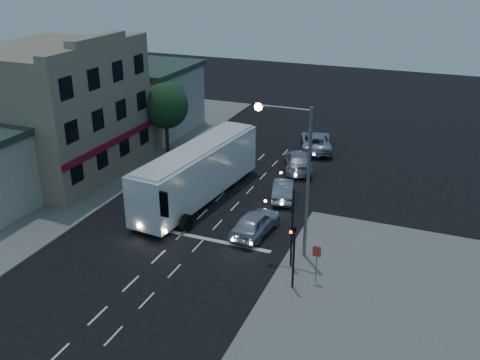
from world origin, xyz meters
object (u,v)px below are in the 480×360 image
at_px(tour_bus, 198,171).
at_px(street_tree, 165,104).
at_px(streetlight, 297,165).
at_px(traffic_signal_main, 292,230).
at_px(car_sedan_b, 298,161).
at_px(car_sedan_c, 316,141).
at_px(car_suv, 255,223).
at_px(regulatory_sign, 317,258).
at_px(traffic_signal_side, 294,250).
at_px(car_sedan_a, 283,190).

distance_m(tour_bus, street_tree, 10.69).
bearing_deg(tour_bus, streetlight, -24.17).
bearing_deg(traffic_signal_main, car_sedan_b, 104.53).
xyz_separation_m(tour_bus, traffic_signal_main, (8.92, -6.41, 0.23)).
bearing_deg(car_sedan_c, car_suv, 74.71).
bearing_deg(streetlight, street_tree, 140.49).
distance_m(tour_bus, regulatory_sign, 12.97).
bearing_deg(traffic_signal_side, car_sedan_b, 105.13).
distance_m(car_suv, car_sedan_b, 11.70).
height_order(traffic_signal_side, streetlight, streetlight).
height_order(car_sedan_a, traffic_signal_side, traffic_signal_side).
bearing_deg(traffic_signal_side, car_sedan_a, 110.11).
bearing_deg(regulatory_sign, car_suv, 140.92).
distance_m(car_sedan_c, traffic_signal_main, 20.28).
bearing_deg(tour_bus, regulatory_sign, -29.21).
xyz_separation_m(car_sedan_b, regulatory_sign, (5.51, -15.72, 0.84)).
relative_size(car_sedan_b, car_sedan_c, 0.91).
height_order(regulatory_sign, streetlight, streetlight).
distance_m(tour_bus, car_suv, 6.73).
xyz_separation_m(traffic_signal_main, regulatory_sign, (1.70, -1.01, -0.82)).
xyz_separation_m(car_sedan_b, street_tree, (-11.99, -0.46, 3.74)).
relative_size(car_suv, regulatory_sign, 2.09).
relative_size(regulatory_sign, street_tree, 0.35).
relative_size(traffic_signal_main, traffic_signal_side, 1.00).
bearing_deg(tour_bus, car_sedan_b, 64.17).
xyz_separation_m(car_suv, car_sedan_b, (-0.54, 11.69, -0.02)).
bearing_deg(regulatory_sign, street_tree, 138.92).
xyz_separation_m(car_sedan_a, regulatory_sign, (4.93, -9.77, 0.92)).
bearing_deg(traffic_signal_side, street_tree, 135.50).
relative_size(car_suv, car_sedan_b, 0.88).
bearing_deg(street_tree, tour_bus, -48.69).
distance_m(regulatory_sign, streetlight, 5.18).
bearing_deg(car_sedan_c, car_sedan_b, 71.59).
relative_size(tour_bus, streetlight, 1.49).
bearing_deg(traffic_signal_main, traffic_signal_side, -70.51).
distance_m(car_sedan_a, streetlight, 9.39).
height_order(car_sedan_c, traffic_signal_main, traffic_signal_main).
relative_size(car_sedan_b, street_tree, 0.84).
xyz_separation_m(traffic_signal_side, street_tree, (-16.51, 16.22, 2.08)).
xyz_separation_m(traffic_signal_side, regulatory_sign, (1.00, 0.96, -0.82)).
distance_m(car_suv, traffic_signal_main, 4.75).
bearing_deg(car_sedan_a, traffic_signal_main, 95.56).
relative_size(traffic_signal_main, street_tree, 0.66).
xyz_separation_m(car_sedan_c, regulatory_sign, (5.35, -20.90, 0.80)).
distance_m(car_sedan_a, traffic_signal_side, 11.57).
relative_size(car_sedan_a, car_sedan_b, 0.79).
height_order(car_sedan_b, streetlight, streetlight).
distance_m(car_sedan_a, street_tree, 14.24).
bearing_deg(streetlight, traffic_signal_side, -74.30).
distance_m(tour_bus, streetlight, 10.60).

